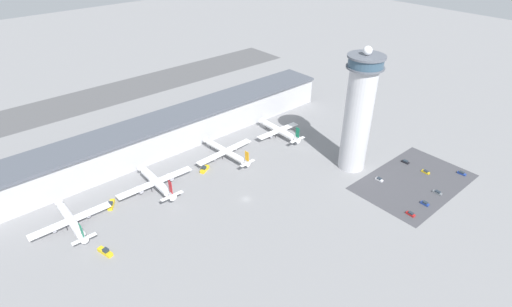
# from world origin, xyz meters

# --- Properties ---
(ground_plane) EXTENTS (1000.00, 1000.00, 0.00)m
(ground_plane) POSITION_xyz_m (0.00, 0.00, 0.00)
(ground_plane) COLOR gray
(terminal_building) EXTENTS (221.77, 25.00, 19.21)m
(terminal_building) POSITION_xyz_m (0.00, 70.00, 9.70)
(terminal_building) COLOR #B2B2B7
(terminal_building) RESTS_ON ground
(runway_strip) EXTENTS (332.66, 44.00, 0.01)m
(runway_strip) POSITION_xyz_m (0.00, 170.74, 0.00)
(runway_strip) COLOR #515154
(runway_strip) RESTS_ON ground
(control_tower) EXTENTS (18.68, 18.68, 67.57)m
(control_tower) POSITION_xyz_m (63.46, -14.94, 33.16)
(control_tower) COLOR #BCBCC1
(control_tower) RESTS_ON ground
(parking_lot_surface) EXTENTS (64.00, 40.00, 0.01)m
(parking_lot_surface) POSITION_xyz_m (76.38, -46.24, 0.00)
(parking_lot_surface) COLOR #424247
(parking_lot_surface) RESTS_ON ground
(airplane_gate_alpha) EXTENTS (35.92, 33.54, 12.09)m
(airplane_gate_alpha) POSITION_xyz_m (-72.16, 34.93, 4.25)
(airplane_gate_alpha) COLOR white
(airplane_gate_alpha) RESTS_ON ground
(airplane_gate_bravo) EXTENTS (40.85, 33.68, 13.71)m
(airplane_gate_bravo) POSITION_xyz_m (-29.28, 35.95, 4.72)
(airplane_gate_bravo) COLOR white
(airplane_gate_bravo) RESTS_ON ground
(airplane_gate_charlie) EXTENTS (38.48, 37.95, 11.57)m
(airplane_gate_charlie) POSITION_xyz_m (15.94, 37.57, 4.12)
(airplane_gate_charlie) COLOR white
(airplane_gate_charlie) RESTS_ON ground
(airplane_gate_delta) EXTENTS (31.26, 34.56, 12.46)m
(airplane_gate_delta) POSITION_xyz_m (56.70, 36.28, 4.10)
(airplane_gate_delta) COLOR white
(airplane_gate_delta) RESTS_ON ground
(service_truck_catering) EXTENTS (7.10, 5.21, 2.95)m
(service_truck_catering) POSITION_xyz_m (-1.08, 34.43, 1.03)
(service_truck_catering) COLOR black
(service_truck_catering) RESTS_ON ground
(service_truck_fuel) EXTENTS (5.97, 7.55, 2.70)m
(service_truck_fuel) POSITION_xyz_m (-52.70, 38.32, 0.94)
(service_truck_fuel) COLOR black
(service_truck_fuel) RESTS_ON ground
(service_truck_baggage) EXTENTS (4.10, 7.88, 2.89)m
(service_truck_baggage) POSITION_xyz_m (-67.58, 10.00, 1.00)
(service_truck_baggage) COLOR black
(service_truck_baggage) RESTS_ON ground
(car_maroon_suv) EXTENTS (1.81, 4.10, 1.42)m
(car_maroon_suv) POSITION_xyz_m (63.74, -33.40, 0.55)
(car_maroon_suv) COLOR black
(car_maroon_suv) RESTS_ON ground
(car_black_suv) EXTENTS (1.85, 4.63, 1.46)m
(car_black_suv) POSITION_xyz_m (76.16, -59.32, 0.56)
(car_black_suv) COLOR black
(car_black_suv) RESTS_ON ground
(car_yellow_taxi) EXTENTS (1.89, 4.04, 1.59)m
(car_yellow_taxi) POSITION_xyz_m (63.20, -59.80, 0.62)
(car_yellow_taxi) COLOR black
(car_yellow_taxi) RESTS_ON ground
(car_blue_compact) EXTENTS (2.02, 4.36, 1.44)m
(car_blue_compact) POSITION_xyz_m (88.95, -45.77, 0.56)
(car_blue_compact) COLOR black
(car_blue_compact) RESTS_ON ground
(car_grey_coupe) EXTENTS (1.90, 4.58, 1.50)m
(car_grey_coupe) POSITION_xyz_m (102.45, -59.22, 0.58)
(car_grey_coupe) COLOR black
(car_grey_coupe) RESTS_ON ground
(car_navy_sedan) EXTENTS (2.03, 4.32, 1.49)m
(car_navy_sedan) POSITION_xyz_m (89.64, -33.01, 0.58)
(car_navy_sedan) COLOR black
(car_navy_sedan) RESTS_ON ground
(car_red_hatchback) EXTENTS (1.89, 4.29, 1.56)m
(car_red_hatchback) POSITION_xyz_m (50.93, -59.51, 0.61)
(car_red_hatchback) COLOR black
(car_red_hatchback) RESTS_ON ground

